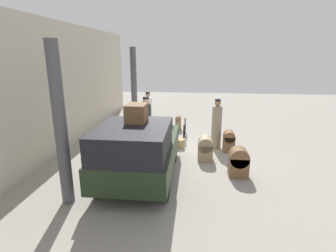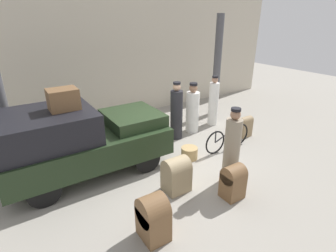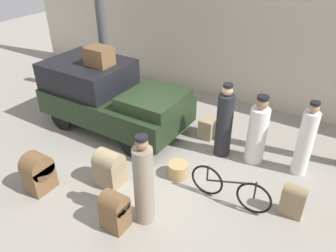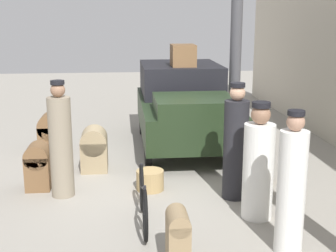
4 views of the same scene
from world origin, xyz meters
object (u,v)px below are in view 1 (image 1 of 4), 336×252
(truck, at_px, (139,148))
(porter_standing_middle, at_px, (148,113))
(trunk_umber_medium, at_px, (239,162))
(trunk_wicker_pale, at_px, (229,141))
(trunk_on_truck_roof, at_px, (136,113))
(conductor_in_dark_uniform, at_px, (217,126))
(porter_carrying_trunk, at_px, (146,122))
(suitcase_small_leather, at_px, (130,141))
(wicker_basket, at_px, (178,143))
(porter_lifting_near_truck, at_px, (146,119))
(suitcase_tan_flat, at_px, (205,148))
(trunk_barrel_dark, at_px, (178,122))
(bicycle, at_px, (184,129))

(truck, relative_size, porter_standing_middle, 2.19)
(truck, relative_size, trunk_umber_medium, 4.45)
(trunk_wicker_pale, xyz_separation_m, trunk_on_truck_roof, (-2.60, 2.72, 1.53))
(trunk_wicker_pale, distance_m, trunk_umber_medium, 1.97)
(conductor_in_dark_uniform, height_order, trunk_wicker_pale, conductor_in_dark_uniform)
(truck, height_order, porter_carrying_trunk, porter_carrying_trunk)
(porter_standing_middle, xyz_separation_m, suitcase_small_leather, (-2.36, 0.28, -0.55))
(wicker_basket, bearing_deg, conductor_in_dark_uniform, -85.72)
(porter_lifting_near_truck, bearing_deg, truck, -172.18)
(suitcase_tan_flat, bearing_deg, trunk_barrel_dark, 17.92)
(trunk_umber_medium, bearing_deg, suitcase_small_leather, 60.90)
(trunk_barrel_dark, relative_size, trunk_on_truck_roof, 1.08)
(porter_lifting_near_truck, distance_m, trunk_barrel_dark, 1.77)
(trunk_barrel_dark, bearing_deg, bicycle, -163.20)
(truck, bearing_deg, conductor_in_dark_uniform, -39.90)
(porter_standing_middle, bearing_deg, conductor_in_dark_uniform, -125.65)
(conductor_in_dark_uniform, xyz_separation_m, suitcase_small_leather, (-0.27, 3.20, -0.59))
(porter_carrying_trunk, distance_m, porter_standing_middle, 1.76)
(suitcase_tan_flat, relative_size, trunk_on_truck_roof, 1.29)
(porter_carrying_trunk, relative_size, porter_standing_middle, 1.04)
(wicker_basket, height_order, suitcase_small_leather, suitcase_small_leather)
(porter_standing_middle, height_order, trunk_umber_medium, porter_standing_middle)
(truck, distance_m, porter_lifting_near_truck, 3.87)
(porter_carrying_trunk, distance_m, trunk_barrel_dark, 2.27)
(trunk_barrel_dark, bearing_deg, truck, 171.65)
(truck, bearing_deg, suitcase_small_leather, 20.13)
(bicycle, bearing_deg, suitcase_small_leather, 125.52)
(porter_carrying_trunk, distance_m, porter_lifting_near_truck, 0.76)
(porter_carrying_trunk, height_order, conductor_in_dark_uniform, conductor_in_dark_uniform)
(trunk_umber_medium, bearing_deg, trunk_on_truck_roof, 102.92)
(suitcase_small_leather, xyz_separation_m, trunk_on_truck_roof, (-2.67, -0.91, 1.67))
(bicycle, xyz_separation_m, suitcase_tan_flat, (-2.35, -0.78, 0.06))
(suitcase_tan_flat, bearing_deg, trunk_wicker_pale, -45.10)
(porter_carrying_trunk, xyz_separation_m, trunk_wicker_pale, (-0.69, -3.10, -0.43))
(suitcase_small_leather, bearing_deg, wicker_basket, -84.84)
(trunk_wicker_pale, xyz_separation_m, trunk_umber_medium, (-1.97, -0.04, 0.03))
(conductor_in_dark_uniform, bearing_deg, porter_standing_middle, 54.35)
(bicycle, bearing_deg, trunk_barrel_dark, 16.80)
(bicycle, xyz_separation_m, suitcase_small_leather, (-1.41, 1.98, -0.10))
(wicker_basket, height_order, trunk_barrel_dark, trunk_barrel_dark)
(suitcase_tan_flat, height_order, trunk_barrel_dark, suitcase_tan_flat)
(porter_lifting_near_truck, bearing_deg, porter_carrying_trunk, -169.17)
(wicker_basket, distance_m, conductor_in_dark_uniform, 1.55)
(porter_standing_middle, height_order, trunk_barrel_dark, porter_standing_middle)
(wicker_basket, distance_m, porter_standing_middle, 2.75)
(suitcase_small_leather, distance_m, suitcase_tan_flat, 2.92)
(conductor_in_dark_uniform, xyz_separation_m, porter_lifting_near_truck, (1.09, 2.82, -0.10))
(porter_standing_middle, distance_m, trunk_barrel_dark, 1.45)
(conductor_in_dark_uniform, height_order, porter_standing_middle, conductor_in_dark_uniform)
(porter_carrying_trunk, bearing_deg, porter_lifting_near_truck, 10.83)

